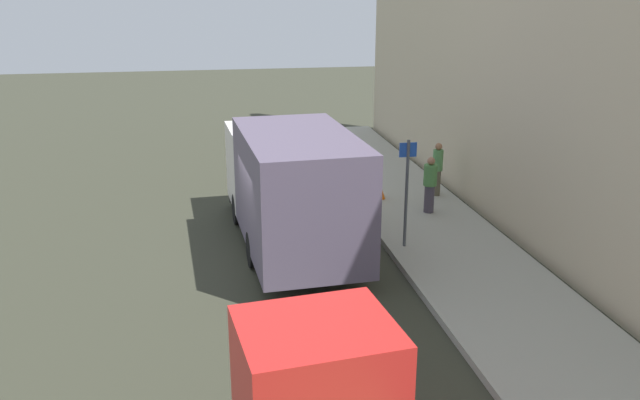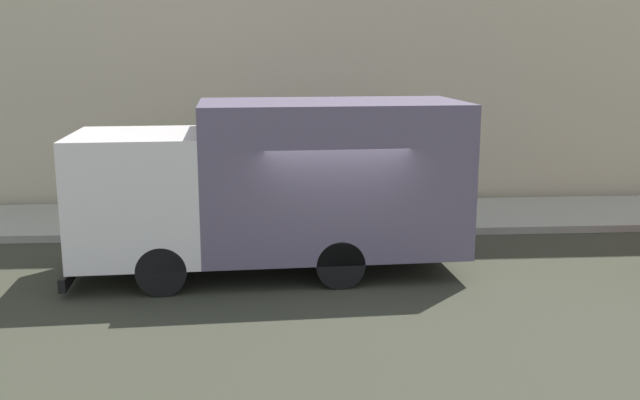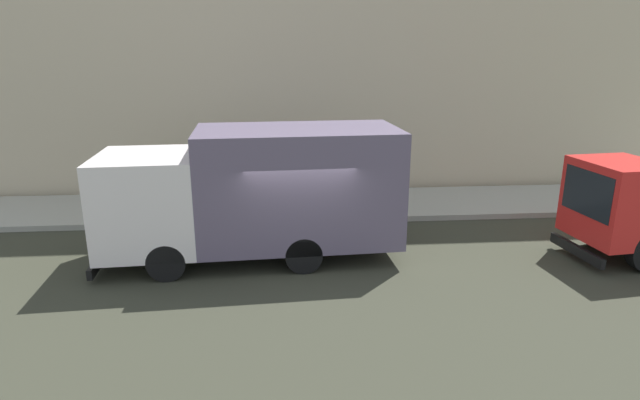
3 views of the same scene
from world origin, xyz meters
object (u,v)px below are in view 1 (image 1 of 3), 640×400
at_px(pedestrian_walking, 430,184).
at_px(traffic_cone_orange, 379,189).
at_px(street_sign_post, 407,185).
at_px(large_utility_truck, 291,183).
at_px(pedestrian_standing, 437,168).

bearing_deg(pedestrian_walking, traffic_cone_orange, 25.45).
bearing_deg(street_sign_post, large_utility_truck, 162.60).
bearing_deg(traffic_cone_orange, large_utility_truck, -135.97).
bearing_deg(pedestrian_standing, pedestrian_walking, -67.17).
relative_size(traffic_cone_orange, street_sign_post, 0.22).
xyz_separation_m(pedestrian_standing, traffic_cone_orange, (-1.89, 0.03, -0.60)).
xyz_separation_m(pedestrian_walking, pedestrian_standing, (0.78, 1.52, 0.04)).
relative_size(pedestrian_walking, street_sign_post, 0.60).
xyz_separation_m(pedestrian_walking, traffic_cone_orange, (-1.11, 1.55, -0.57)).
bearing_deg(street_sign_post, traffic_cone_orange, 84.30).
relative_size(pedestrian_standing, street_sign_post, 0.61).
height_order(pedestrian_walking, street_sign_post, street_sign_post).
bearing_deg(pedestrian_standing, traffic_cone_orange, -130.68).
height_order(pedestrian_standing, street_sign_post, street_sign_post).
bearing_deg(pedestrian_standing, street_sign_post, -70.02).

